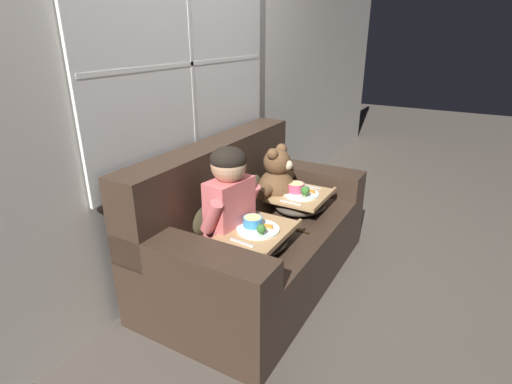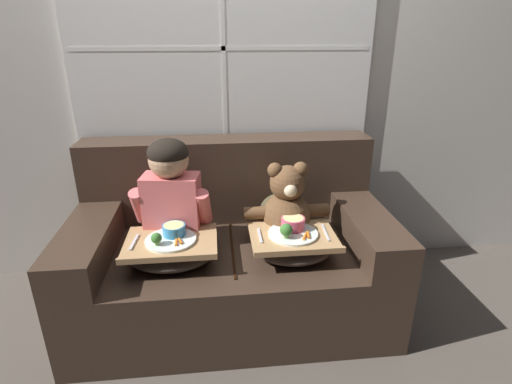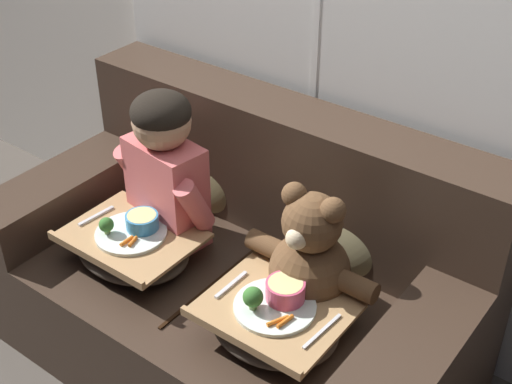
% 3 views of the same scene
% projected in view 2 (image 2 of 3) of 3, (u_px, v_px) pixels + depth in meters
% --- Properties ---
extents(ground_plane, '(14.00, 14.00, 0.00)m').
position_uv_depth(ground_plane, '(233.00, 307.00, 2.22)').
color(ground_plane, '#4C443D').
extents(wall_back_with_window, '(8.00, 0.08, 2.60)m').
position_uv_depth(wall_back_with_window, '(223.00, 56.00, 2.21)').
color(wall_back_with_window, beige).
rests_on(wall_back_with_window, ground_plane).
extents(couch, '(1.60, 0.88, 0.88)m').
position_uv_depth(couch, '(231.00, 252.00, 2.17)').
color(couch, '#38281E').
rests_on(couch, ground_plane).
extents(throw_pillow_behind_child, '(0.32, 0.15, 0.33)m').
position_uv_depth(throw_pillow_behind_child, '(177.00, 199.00, 2.23)').
color(throw_pillow_behind_child, '#898456').
rests_on(throw_pillow_behind_child, couch).
extents(throw_pillow_behind_teddy, '(0.34, 0.16, 0.35)m').
position_uv_depth(throw_pillow_behind_teddy, '(279.00, 195.00, 2.28)').
color(throw_pillow_behind_teddy, tan).
rests_on(throw_pillow_behind_teddy, couch).
extents(child_figure, '(0.41, 0.21, 0.56)m').
position_uv_depth(child_figure, '(171.00, 188.00, 1.96)').
color(child_figure, '#DB6666').
rests_on(child_figure, couch).
extents(teddy_bear, '(0.45, 0.31, 0.42)m').
position_uv_depth(teddy_bear, '(287.00, 207.00, 2.06)').
color(teddy_bear, brown).
rests_on(teddy_bear, couch).
extents(lap_tray_child, '(0.43, 0.34, 0.18)m').
position_uv_depth(lap_tray_child, '(172.00, 250.00, 1.88)').
color(lap_tray_child, '#473D33').
rests_on(lap_tray_child, child_figure).
extents(lap_tray_teddy, '(0.41, 0.35, 0.19)m').
position_uv_depth(lap_tray_teddy, '(293.00, 243.00, 1.94)').
color(lap_tray_teddy, '#473D33').
rests_on(lap_tray_teddy, teddy_bear).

